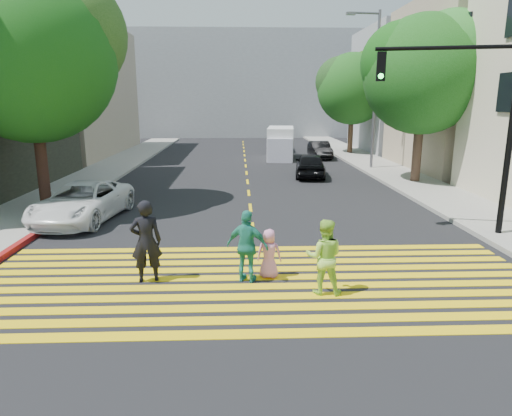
{
  "coord_description": "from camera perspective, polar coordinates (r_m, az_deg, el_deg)",
  "views": [
    {
      "loc": [
        -0.45,
        -8.82,
        4.19
      ],
      "look_at": [
        0.0,
        3.0,
        1.4
      ],
      "focal_mm": 32.0,
      "sensor_mm": 36.0,
      "label": 1
    }
  ],
  "objects": [
    {
      "name": "pedestrian_child",
      "position": [
        11.02,
        1.64,
        -5.72
      ],
      "size": [
        0.65,
        0.49,
        1.21
      ],
      "primitive_type": "imported",
      "rotation": [
        0.0,
        0.0,
        2.96
      ],
      "color": "pink",
      "rests_on": "ground"
    },
    {
      "name": "building_left_tan",
      "position": [
        39.98,
        -25.78,
        13.16
      ],
      "size": [
        12.0,
        16.0,
        10.0
      ],
      "primitive_type": "cube",
      "color": "tan",
      "rests_on": "ground"
    },
    {
      "name": "traffic_signal",
      "position": [
        15.41,
        25.49,
        11.16
      ],
      "size": [
        4.1,
        1.14,
        6.12
      ],
      "rotation": [
        0.0,
        0.0,
        -0.23
      ],
      "color": "black",
      "rests_on": "ground"
    },
    {
      "name": "crosswalk",
      "position": [
        10.94,
        0.34,
        -9.22
      ],
      "size": [
        13.4,
        5.3,
        0.01
      ],
      "color": "yellow",
      "rests_on": "ground"
    },
    {
      "name": "street_lamp",
      "position": [
        29.02,
        14.4,
        15.14
      ],
      "size": [
        2.11,
        0.43,
        9.3
      ],
      "rotation": [
        0.0,
        0.0,
        0.11
      ],
      "color": "slate",
      "rests_on": "ground"
    },
    {
      "name": "curb_red",
      "position": [
        16.68,
        -24.86,
        -2.25
      ],
      "size": [
        0.2,
        8.0,
        0.16
      ],
      "primitive_type": "cube",
      "color": "maroon",
      "rests_on": "ground"
    },
    {
      "name": "backdrop_block",
      "position": [
        56.85,
        -1.77,
        15.09
      ],
      "size": [
        30.0,
        8.0,
        12.0
      ],
      "primitive_type": "cube",
      "color": "gray",
      "rests_on": "ground"
    },
    {
      "name": "tree_left",
      "position": [
        19.52,
        -26.19,
        17.47
      ],
      "size": [
        8.14,
        8.11,
        8.99
      ],
      "rotation": [
        0.0,
        0.0,
        0.39
      ],
      "color": "black",
      "rests_on": "ground"
    },
    {
      "name": "pedestrian_man",
      "position": [
        10.99,
        -13.57,
        -4.06
      ],
      "size": [
        0.8,
        0.61,
        1.97
      ],
      "primitive_type": "imported",
      "rotation": [
        0.0,
        0.0,
        3.34
      ],
      "color": "black",
      "rests_on": "ground"
    },
    {
      "name": "white_van",
      "position": [
        33.76,
        3.08,
        7.98
      ],
      "size": [
        2.32,
        5.02,
        2.29
      ],
      "rotation": [
        0.0,
        0.0,
        -0.11
      ],
      "color": "white",
      "rests_on": "ground"
    },
    {
      "name": "sidewalk_left",
      "position": [
        32.12,
        -16.73,
        5.35
      ],
      "size": [
        3.0,
        40.0,
        0.15
      ],
      "primitive_type": "cube",
      "color": "gray",
      "rests_on": "ground"
    },
    {
      "name": "sidewalk_right",
      "position": [
        25.78,
        18.21,
        3.42
      ],
      "size": [
        3.0,
        60.0,
        0.15
      ],
      "primitive_type": "cube",
      "color": "gray",
      "rests_on": "ground"
    },
    {
      "name": "building_right_grey",
      "position": [
        41.79,
        20.12,
        13.6
      ],
      "size": [
        10.0,
        10.0,
        10.0
      ],
      "primitive_type": "cube",
      "color": "gray",
      "rests_on": "ground"
    },
    {
      "name": "lane_line",
      "position": [
        31.61,
        -1.34,
        5.66
      ],
      "size": [
        0.12,
        34.4,
        0.01
      ],
      "color": "yellow",
      "rests_on": "ground"
    },
    {
      "name": "pedestrian_woman",
      "position": [
        10.17,
        8.52,
        -6.06
      ],
      "size": [
        0.92,
        0.77,
        1.7
      ],
      "primitive_type": "imported",
      "rotation": [
        0.0,
        0.0,
        2.98
      ],
      "color": "#ADE74C",
      "rests_on": "ground"
    },
    {
      "name": "silver_car",
      "position": [
        39.48,
        3.04,
        8.16
      ],
      "size": [
        2.31,
        4.86,
        1.37
      ],
      "primitive_type": "imported",
      "rotation": [
        0.0,
        0.0,
        3.06
      ],
      "color": "#9295AA",
      "rests_on": "ground"
    },
    {
      "name": "white_sedan",
      "position": [
        17.35,
        -20.88,
        0.72
      ],
      "size": [
        2.89,
        5.17,
        1.36
      ],
      "primitive_type": "imported",
      "rotation": [
        0.0,
        0.0,
        -0.13
      ],
      "color": "white",
      "rests_on": "ground"
    },
    {
      "name": "pedestrian_extra",
      "position": [
        10.7,
        -1.08,
        -4.83
      ],
      "size": [
        1.1,
        0.76,
        1.73
      ],
      "primitive_type": "imported",
      "rotation": [
        0.0,
        0.0,
        2.77
      ],
      "color": "#248976",
      "rests_on": "ground"
    },
    {
      "name": "dark_car_parked",
      "position": [
        34.37,
        7.98,
        7.2
      ],
      "size": [
        1.36,
        3.84,
        1.26
      ],
      "primitive_type": "imported",
      "rotation": [
        0.0,
        0.0,
        0.0
      ],
      "color": "black",
      "rests_on": "ground"
    },
    {
      "name": "tree_right_far",
      "position": [
        37.43,
        12.13,
        14.82
      ],
      "size": [
        7.37,
        7.14,
        7.97
      ],
      "rotation": [
        0.0,
        0.0,
        -0.38
      ],
      "color": "#3F2F1D",
      "rests_on": "ground"
    },
    {
      "name": "ground",
      "position": [
        9.78,
        0.68,
        -12.11
      ],
      "size": [
        120.0,
        120.0,
        0.0
      ],
      "primitive_type": "plane",
      "color": "black"
    },
    {
      "name": "tree_right_near",
      "position": [
        24.85,
        20.43,
        16.04
      ],
      "size": [
        7.93,
        7.71,
        8.48
      ],
      "rotation": [
        0.0,
        0.0,
        -0.43
      ],
      "color": "#483026",
      "rests_on": "ground"
    },
    {
      "name": "building_right_tan",
      "position": [
        31.83,
        27.67,
        13.27
      ],
      "size": [
        10.0,
        10.0,
        10.0
      ],
      "primitive_type": "cube",
      "color": "tan",
      "rests_on": "ground"
    },
    {
      "name": "dark_car_near",
      "position": [
        25.85,
        6.82,
        5.4
      ],
      "size": [
        2.16,
        4.24,
        1.38
      ],
      "primitive_type": "imported",
      "rotation": [
        0.0,
        0.0,
        3.01
      ],
      "color": "black",
      "rests_on": "ground"
    }
  ]
}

